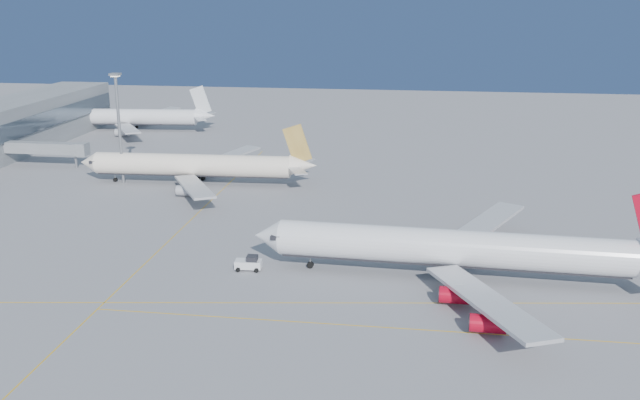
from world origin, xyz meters
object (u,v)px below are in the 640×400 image
(pushback_tug, at_px, (249,263))
(light_mast, at_px, (119,119))
(airliner_etihad, at_px, (197,165))
(airliner_virgin, at_px, (460,249))
(airliner_third, at_px, (132,117))

(pushback_tug, relative_size, light_mast, 0.17)
(airliner_etihad, height_order, light_mast, light_mast)
(airliner_virgin, xyz_separation_m, pushback_tug, (-35.60, -1.19, -4.03))
(airliner_etihad, relative_size, light_mast, 2.20)
(airliner_third, bearing_deg, pushback_tug, -64.59)
(airliner_third, relative_size, pushback_tug, 12.68)
(airliner_etihad, xyz_separation_m, airliner_third, (-45.01, 67.29, 0.01))
(airliner_etihad, relative_size, pushback_tug, 12.90)
(pushback_tug, height_order, light_mast, light_mast)
(airliner_virgin, bearing_deg, light_mast, 149.77)
(pushback_tug, bearing_deg, airliner_virgin, -1.01)
(airliner_virgin, height_order, pushback_tug, airliner_virgin)
(light_mast, bearing_deg, airliner_virgin, -32.78)
(airliner_virgin, distance_m, airliner_etihad, 81.94)
(airliner_third, distance_m, light_mast, 74.24)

